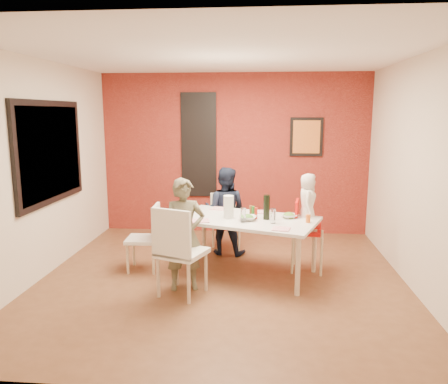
# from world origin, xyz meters

# --- Properties ---
(ground) EXTENTS (4.50, 4.50, 0.00)m
(ground) POSITION_xyz_m (0.00, 0.00, 0.00)
(ground) COLOR brown
(ground) RESTS_ON ground
(ceiling) EXTENTS (4.50, 4.50, 0.02)m
(ceiling) POSITION_xyz_m (0.00, 0.00, 2.70)
(ceiling) COLOR white
(ceiling) RESTS_ON wall_back
(wall_back) EXTENTS (4.50, 0.02, 2.70)m
(wall_back) POSITION_xyz_m (0.00, 2.25, 1.35)
(wall_back) COLOR beige
(wall_back) RESTS_ON ground
(wall_front) EXTENTS (4.50, 0.02, 2.70)m
(wall_front) POSITION_xyz_m (0.00, -2.25, 1.35)
(wall_front) COLOR beige
(wall_front) RESTS_ON ground
(wall_left) EXTENTS (0.02, 4.50, 2.70)m
(wall_left) POSITION_xyz_m (-2.25, 0.00, 1.35)
(wall_left) COLOR beige
(wall_left) RESTS_ON ground
(wall_right) EXTENTS (0.02, 4.50, 2.70)m
(wall_right) POSITION_xyz_m (2.25, 0.00, 1.35)
(wall_right) COLOR beige
(wall_right) RESTS_ON ground
(brick_accent_wall) EXTENTS (4.50, 0.02, 2.70)m
(brick_accent_wall) POSITION_xyz_m (0.00, 2.23, 1.35)
(brick_accent_wall) COLOR maroon
(brick_accent_wall) RESTS_ON ground
(picture_window_frame) EXTENTS (0.05, 1.70, 1.30)m
(picture_window_frame) POSITION_xyz_m (-2.22, 0.20, 1.55)
(picture_window_frame) COLOR black
(picture_window_frame) RESTS_ON wall_left
(picture_window_pane) EXTENTS (0.02, 1.55, 1.15)m
(picture_window_pane) POSITION_xyz_m (-2.21, 0.20, 1.55)
(picture_window_pane) COLOR black
(picture_window_pane) RESTS_ON wall_left
(glassblock_strip) EXTENTS (0.55, 0.03, 1.70)m
(glassblock_strip) POSITION_xyz_m (-0.60, 2.21, 1.50)
(glassblock_strip) COLOR silver
(glassblock_strip) RESTS_ON wall_back
(glassblock_surround) EXTENTS (0.60, 0.03, 1.76)m
(glassblock_surround) POSITION_xyz_m (-0.60, 2.21, 1.50)
(glassblock_surround) COLOR black
(glassblock_surround) RESTS_ON wall_back
(art_print_frame) EXTENTS (0.54, 0.03, 0.64)m
(art_print_frame) POSITION_xyz_m (1.20, 2.21, 1.65)
(art_print_frame) COLOR black
(art_print_frame) RESTS_ON wall_back
(art_print_canvas) EXTENTS (0.44, 0.01, 0.54)m
(art_print_canvas) POSITION_xyz_m (1.20, 2.19, 1.65)
(art_print_canvas) COLOR orange
(art_print_canvas) RESTS_ON wall_back
(dining_table) EXTENTS (1.98, 1.50, 0.73)m
(dining_table) POSITION_xyz_m (0.28, 0.23, 0.67)
(dining_table) COLOR silver
(dining_table) RESTS_ON ground
(chair_near) EXTENTS (0.62, 0.62, 1.04)m
(chair_near) POSITION_xyz_m (-0.44, -0.58, 0.58)
(chair_near) COLOR silver
(chair_near) RESTS_ON ground
(chair_far) EXTENTS (0.50, 0.50, 0.85)m
(chair_far) POSITION_xyz_m (-0.07, 1.25, 0.47)
(chair_far) COLOR silver
(chair_far) RESTS_ON ground
(chair_left) EXTENTS (0.42, 0.42, 0.87)m
(chair_left) POSITION_xyz_m (-0.99, 0.24, 0.49)
(chair_left) COLOR silver
(chair_left) RESTS_ON ground
(high_chair) EXTENTS (0.44, 0.44, 0.93)m
(high_chair) POSITION_xyz_m (1.04, 0.42, 0.56)
(high_chair) COLOR red
(high_chair) RESTS_ON ground
(child_near) EXTENTS (0.54, 0.43, 1.31)m
(child_near) POSITION_xyz_m (-0.40, -0.33, 0.66)
(child_near) COLOR brown
(child_near) RESTS_ON ground
(child_far) EXTENTS (0.70, 0.59, 1.28)m
(child_far) POSITION_xyz_m (-0.05, 1.02, 0.64)
(child_far) COLOR black
(child_far) RESTS_ON ground
(toddler) EXTENTS (0.27, 0.38, 0.74)m
(toddler) POSITION_xyz_m (1.07, 0.41, 0.92)
(toddler) COLOR beige
(toddler) RESTS_ON high_chair
(plate_near_left) EXTENTS (0.24, 0.24, 0.01)m
(plate_near_left) POSITION_xyz_m (-0.26, 0.02, 0.74)
(plate_near_left) COLOR silver
(plate_near_left) RESTS_ON dining_table
(plate_far_mid) EXTENTS (0.22, 0.22, 0.01)m
(plate_far_mid) POSITION_xyz_m (0.51, 0.58, 0.74)
(plate_far_mid) COLOR white
(plate_far_mid) RESTS_ON dining_table
(plate_near_right) EXTENTS (0.23, 0.23, 0.01)m
(plate_near_right) POSITION_xyz_m (0.71, -0.28, 0.74)
(plate_near_right) COLOR white
(plate_near_right) RESTS_ON dining_table
(plate_far_left) EXTENTS (0.24, 0.24, 0.01)m
(plate_far_left) POSITION_xyz_m (-0.11, 0.73, 0.74)
(plate_far_left) COLOR white
(plate_far_left) RESTS_ON dining_table
(salad_bowl_a) EXTENTS (0.23, 0.23, 0.05)m
(salad_bowl_a) POSITION_xyz_m (0.31, 0.13, 0.76)
(salad_bowl_a) COLOR silver
(salad_bowl_a) RESTS_ON dining_table
(salad_bowl_b) EXTENTS (0.25, 0.25, 0.05)m
(salad_bowl_b) POSITION_xyz_m (0.83, 0.29, 0.76)
(salad_bowl_b) COLOR silver
(salad_bowl_b) RESTS_ON dining_table
(wine_bottle) EXTENTS (0.08, 0.08, 0.31)m
(wine_bottle) POSITION_xyz_m (0.54, 0.19, 0.89)
(wine_bottle) COLOR black
(wine_bottle) RESTS_ON dining_table
(wine_glass_a) EXTENTS (0.06, 0.06, 0.18)m
(wine_glass_a) POSITION_xyz_m (0.26, 0.01, 0.82)
(wine_glass_a) COLOR white
(wine_glass_a) RESTS_ON dining_table
(wine_glass_b) EXTENTS (0.06, 0.06, 0.18)m
(wine_glass_b) POSITION_xyz_m (0.62, 0.00, 0.82)
(wine_glass_b) COLOR white
(wine_glass_b) RESTS_ON dining_table
(paper_towel_roll) EXTENTS (0.13, 0.13, 0.29)m
(paper_towel_roll) POSITION_xyz_m (0.07, 0.21, 0.88)
(paper_towel_roll) COLOR silver
(paper_towel_roll) RESTS_ON dining_table
(condiment_red) EXTENTS (0.04, 0.04, 0.14)m
(condiment_red) POSITION_xyz_m (0.41, 0.21, 0.80)
(condiment_red) COLOR red
(condiment_red) RESTS_ON dining_table
(condiment_green) EXTENTS (0.04, 0.04, 0.15)m
(condiment_green) POSITION_xyz_m (0.38, 0.26, 0.81)
(condiment_green) COLOR #276923
(condiment_green) RESTS_ON dining_table
(condiment_brown) EXTENTS (0.04, 0.04, 0.15)m
(condiment_brown) POSITION_xyz_m (0.34, 0.29, 0.81)
(condiment_brown) COLOR brown
(condiment_brown) RESTS_ON dining_table
(sippy_cup) EXTENTS (0.06, 0.06, 0.10)m
(sippy_cup) POSITION_xyz_m (1.05, 0.06, 0.78)
(sippy_cup) COLOR #D15A17
(sippy_cup) RESTS_ON dining_table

